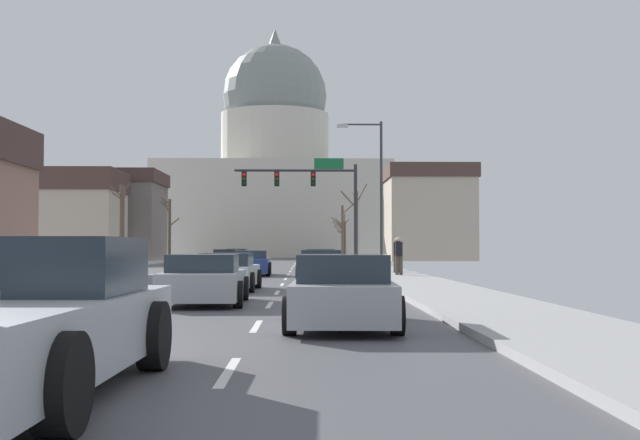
# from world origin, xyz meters

# --- Properties ---
(ground) EXTENTS (20.00, 180.00, 0.20)m
(ground) POSITION_xyz_m (0.00, -0.00, 0.02)
(ground) COLOR #4B4B50
(signal_gantry) EXTENTS (7.91, 0.41, 6.99)m
(signal_gantry) POSITION_xyz_m (4.81, 12.61, 5.18)
(signal_gantry) COLOR #28282D
(signal_gantry) RESTS_ON ground
(street_lamp_right) EXTENTS (2.32, 0.24, 7.61)m
(street_lamp_right) POSITION_xyz_m (7.89, 1.47, 4.67)
(street_lamp_right) COLOR #333338
(street_lamp_right) RESTS_ON ground
(capitol_building) EXTENTS (31.40, 23.23, 32.51)m
(capitol_building) POSITION_xyz_m (0.00, 74.02, 11.27)
(capitol_building) COLOR beige
(capitol_building) RESTS_ON ground
(sedan_near_00) EXTENTS (2.08, 4.47, 1.28)m
(sedan_near_00) POSITION_xyz_m (5.24, 8.19, 0.59)
(sedan_near_00) COLOR silver
(sedan_near_00) RESTS_ON ground
(sedan_near_01) EXTENTS (2.06, 4.51, 1.23)m
(sedan_near_01) POSITION_xyz_m (1.67, 1.12, 0.58)
(sedan_near_01) COLOR navy
(sedan_near_01) RESTS_ON ground
(sedan_near_02) EXTENTS (2.09, 4.64, 1.29)m
(sedan_near_02) POSITION_xyz_m (5.03, -5.36, 0.61)
(sedan_near_02) COLOR #1E7247
(sedan_near_02) RESTS_ON ground
(sedan_near_03) EXTENTS (2.07, 4.27, 1.22)m
(sedan_near_03) POSITION_xyz_m (1.82, -12.32, 0.57)
(sedan_near_03) COLOR silver
(sedan_near_03) RESTS_ON ground
(sedan_near_04) EXTENTS (2.14, 4.38, 1.24)m
(sedan_near_04) POSITION_xyz_m (1.86, -18.62, 0.59)
(sedan_near_04) COLOR #9EA3A8
(sedan_near_04) RESTS_ON ground
(sedan_near_05) EXTENTS (2.08, 4.45, 1.30)m
(sedan_near_05) POSITION_xyz_m (5.04, -24.30, 0.61)
(sedan_near_05) COLOR #9EA3A8
(sedan_near_05) RESTS_ON ground
(pickup_truck_near_06) EXTENTS (2.37, 5.46, 1.53)m
(pickup_truck_near_06) POSITION_xyz_m (1.58, -30.65, 0.69)
(pickup_truck_near_06) COLOR #ADB2B7
(pickup_truck_near_06) RESTS_ON ground
(sedan_oncoming_00) EXTENTS (2.14, 4.31, 1.22)m
(sedan_oncoming_00) POSITION_xyz_m (-1.58, 20.88, 0.58)
(sedan_oncoming_00) COLOR black
(sedan_oncoming_00) RESTS_ON ground
(sedan_oncoming_01) EXTENTS (2.21, 4.70, 1.22)m
(sedan_oncoming_01) POSITION_xyz_m (-1.92, 34.33, 0.58)
(sedan_oncoming_01) COLOR #1E7247
(sedan_oncoming_01) RESTS_ON ground
(flank_building_00) EXTENTS (11.64, 9.43, 9.10)m
(flank_building_00) POSITION_xyz_m (-16.19, 43.46, 4.60)
(flank_building_00) COLOR slate
(flank_building_00) RESTS_ON ground
(flank_building_02) EXTENTS (9.72, 7.60, 8.31)m
(flank_building_02) POSITION_xyz_m (-17.16, 33.48, 4.22)
(flank_building_02) COLOR #B2A38E
(flank_building_02) RESTS_ON ground
(flank_building_03) EXTENTS (8.92, 9.08, 9.70)m
(flank_building_03) POSITION_xyz_m (17.07, 43.24, 4.90)
(flank_building_03) COLOR #B2A38E
(flank_building_03) RESTS_ON ground
(bare_tree_00) EXTENTS (1.57, 2.49, 5.12)m
(bare_tree_00) POSITION_xyz_m (8.78, 52.82, 2.48)
(bare_tree_00) COLOR brown
(bare_tree_00) RESTS_ON ground
(bare_tree_01) EXTENTS (1.25, 1.38, 5.99)m
(bare_tree_01) POSITION_xyz_m (-8.96, 19.46, 3.15)
(bare_tree_01) COLOR brown
(bare_tree_01) RESTS_ON ground
(bare_tree_02) EXTENTS (2.14, 3.05, 6.16)m
(bare_tree_02) POSITION_xyz_m (8.26, 22.33, 3.27)
(bare_tree_02) COLOR brown
(bare_tree_02) RESTS_ON ground
(bare_tree_03) EXTENTS (1.75, 1.70, 6.01)m
(bare_tree_03) POSITION_xyz_m (-8.69, 38.06, 3.28)
(bare_tree_03) COLOR brown
(bare_tree_03) RESTS_ON ground
(bare_tree_04) EXTENTS (2.65, 2.81, 5.89)m
(bare_tree_04) POSITION_xyz_m (8.16, 43.04, 3.11)
(bare_tree_04) COLOR brown
(bare_tree_04) RESTS_ON ground
(pedestrian_00) EXTENTS (0.35, 0.34, 1.73)m
(pedestrian_00) POSITION_xyz_m (8.65, -2.19, 1.10)
(pedestrian_00) COLOR #4C4238
(pedestrian_00) RESTS_ON ground
(pedestrian_01) EXTENTS (0.35, 0.34, 1.74)m
(pedestrian_01) POSITION_xyz_m (8.93, 1.01, 1.11)
(pedestrian_01) COLOR #4C4238
(pedestrian_01) RESTS_ON ground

